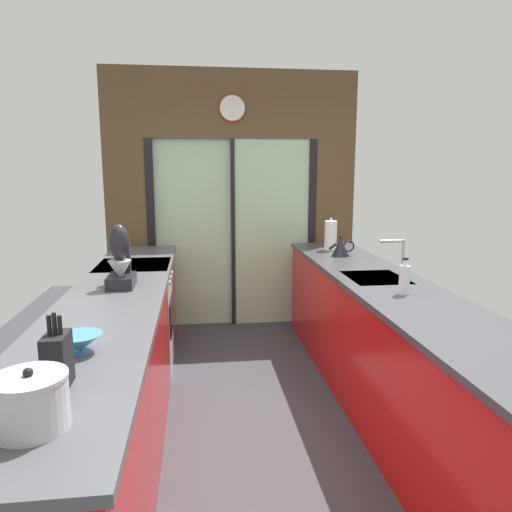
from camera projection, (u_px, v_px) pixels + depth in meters
ground_plane at (253, 401)px, 3.53m from camera, size 5.04×7.60×0.02m
back_wall_unit at (233, 185)px, 5.00m from camera, size 2.64×0.12×2.70m
left_counter_run at (113, 374)px, 2.87m from camera, size 0.62×3.80×0.92m
right_counter_run at (389, 350)px, 3.26m from camera, size 0.62×3.80×0.92m
sink_faucet at (399, 252)px, 3.41m from camera, size 0.19×0.02×0.27m
oven_range at (136, 319)px, 3.96m from camera, size 0.60×0.60×0.92m
mixing_bowl at (80, 343)px, 2.00m from camera, size 0.19×0.19×0.08m
knife_block at (57, 360)px, 1.68m from camera, size 0.08×0.14×0.28m
stand_mixer at (121, 263)px, 3.11m from camera, size 0.17×0.27×0.42m
stock_pot at (31, 402)px, 1.41m from camera, size 0.22×0.22×0.19m
kettle at (341, 247)px, 4.24m from camera, size 0.24×0.16×0.19m
soap_bottle at (404, 279)px, 2.94m from camera, size 0.07×0.07×0.23m
paper_towel_roll at (331, 236)px, 4.54m from camera, size 0.13×0.13×0.31m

